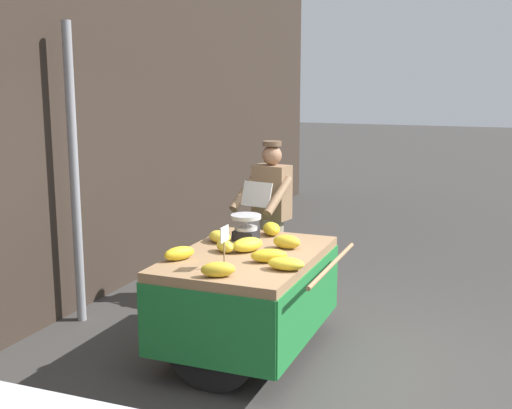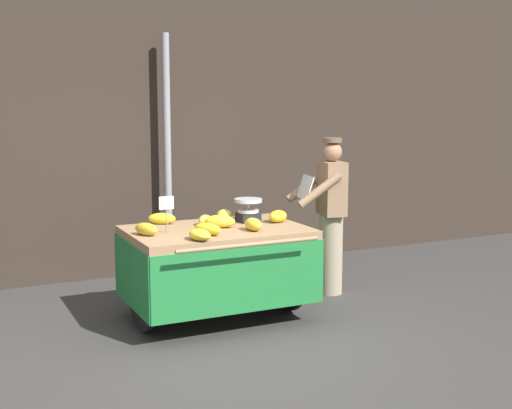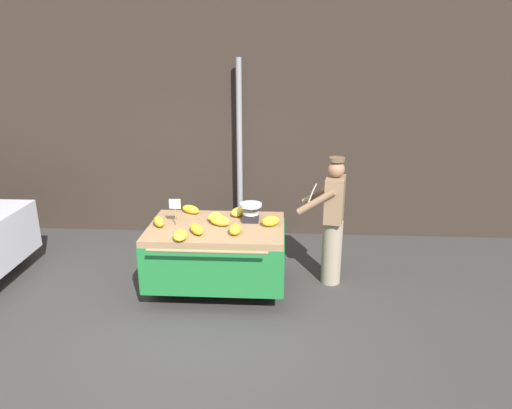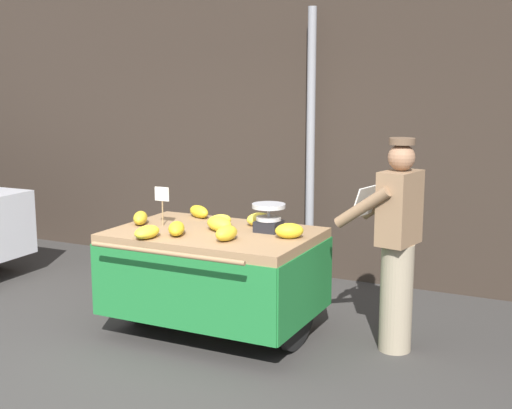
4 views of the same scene
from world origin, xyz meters
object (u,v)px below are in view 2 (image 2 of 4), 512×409
Objects in this scene: weighing_scale at (248,210)px; banana_bunch_2 at (253,224)px; banana_bunch_6 at (146,229)px; banana_bunch_0 at (200,235)px; price_sign at (166,206)px; banana_bunch_4 at (225,215)px; banana_bunch_8 at (205,220)px; banana_bunch_3 at (162,219)px; banana_cart at (217,252)px; street_pole at (167,157)px; banana_bunch_1 at (220,221)px; vendor_person at (330,215)px; banana_bunch_5 at (208,229)px; banana_bunch_7 at (278,216)px.

banana_bunch_2 is at bearing -109.23° from weighing_scale.
banana_bunch_0 is at bearing -49.04° from banana_bunch_6.
weighing_scale is 0.82× the size of price_sign.
banana_bunch_4 is at bearing 27.26° from price_sign.
banana_bunch_8 is at bearing 65.03° from banana_bunch_0.
banana_cart is at bearing -47.23° from banana_bunch_3.
street_pole is 9.86× the size of banana_bunch_1.
banana_bunch_6 is (-0.36, 0.41, 0.01)m from banana_bunch_0.
weighing_scale reaches higher than banana_bunch_1.
vendor_person reaches higher than weighing_scale.
vendor_person is (1.82, 0.80, -0.08)m from banana_bunch_0.
banana_bunch_6 is at bearing -174.61° from banana_bunch_1.
banana_bunch_1 reaches higher than banana_bunch_4.
banana_bunch_4 is (0.24, 0.37, 0.29)m from banana_cart.
weighing_scale is at bearing -80.02° from street_pole.
banana_bunch_2 is at bearing -44.76° from banana_cart.
banana_bunch_5 is at bearing -39.79° from price_sign.
banana_cart is at bearing 4.21° from banana_bunch_6.
weighing_scale is 1.02× the size of banana_bunch_3.
banana_bunch_2 is at bearing -51.67° from banana_bunch_1.
banana_bunch_6 is (-0.71, -0.05, 0.29)m from banana_cart.
street_pole is 1.95m from banana_bunch_7.
weighing_scale is at bearing 12.02° from banana_bunch_6.
banana_bunch_2 is 1.07× the size of banana_bunch_7.
vendor_person is (1.87, -0.11, -0.09)m from banana_bunch_3.
banana_cart is 6.17× the size of banana_bunch_3.
banana_bunch_6 is (-0.97, 0.21, -0.00)m from banana_bunch_2.
banana_bunch_1 is 0.75m from banana_bunch_6.
banana_bunch_0 is 1.11× the size of banana_bunch_6.
price_sign is at bearing 162.09° from banana_bunch_2.
banana_bunch_7 is at bearing -31.30° from weighing_scale.
vendor_person is at bearing 12.36° from banana_bunch_1.
banana_bunch_8 is at bearing 167.90° from banana_bunch_7.
banana_bunch_6 is at bearing 167.87° from banana_bunch_2.
banana_bunch_5 is 1.77m from vendor_person.
banana_bunch_4 is at bearing 142.59° from banana_bunch_7.
weighing_scale is 0.48m from banana_bunch_2.
weighing_scale is 1.21× the size of banana_bunch_4.
banana_bunch_0 is 1.02m from banana_bunch_4.
street_pole is 2.40m from banana_bunch_0.
street_pole is 1.73m from banana_bunch_8.
price_sign is 0.53m from banana_bunch_8.
vendor_person reaches higher than banana_bunch_8.
banana_bunch_3 is at bearing 163.21° from weighing_scale.
banana_bunch_1 is at bearing -92.73° from street_pole.
banana_bunch_3 reaches higher than banana_cart.
street_pole reaches higher than banana_bunch_2.
price_sign reaches higher than banana_bunch_4.
weighing_scale is 0.96× the size of banana_bunch_1.
street_pole is at bearing 106.81° from banana_bunch_7.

